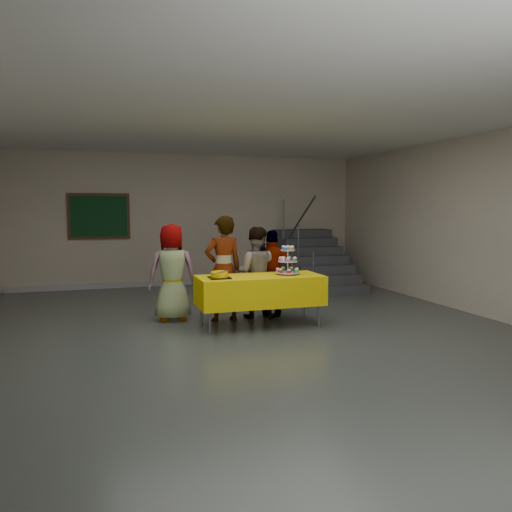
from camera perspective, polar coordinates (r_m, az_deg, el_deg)
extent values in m
plane|color=#4C514C|center=(6.99, -0.34, -9.27)|extent=(10.00, 10.00, 0.00)
cube|color=#B9AC95|center=(11.64, -7.63, 4.08)|extent=(8.00, 0.04, 3.00)
cube|color=#B9AC95|center=(8.82, 25.39, 3.13)|extent=(0.04, 10.00, 3.00)
cube|color=silver|center=(6.87, -0.35, 15.70)|extent=(8.00, 10.00, 0.04)
cube|color=#999999|center=(11.74, -7.53, -2.97)|extent=(7.90, 0.03, 0.12)
cylinder|color=#595960|center=(7.07, -5.34, -6.10)|extent=(0.04, 0.04, 0.73)
cylinder|color=#595960|center=(7.59, 7.21, -5.31)|extent=(0.04, 0.04, 0.73)
cylinder|color=#595960|center=(7.62, -6.26, -5.25)|extent=(0.04, 0.04, 0.73)
cylinder|color=#595960|center=(8.11, 5.49, -4.59)|extent=(0.04, 0.04, 0.73)
cube|color=#595960|center=(7.49, 0.46, -2.50)|extent=(1.80, 0.70, 0.02)
cube|color=#E7C504|center=(7.52, 0.46, -3.93)|extent=(1.88, 0.78, 0.44)
cylinder|color=silver|center=(7.66, 3.64, -2.07)|extent=(0.18, 0.18, 0.01)
cylinder|color=silver|center=(7.64, 3.65, -0.55)|extent=(0.02, 0.02, 0.42)
cylinder|color=silver|center=(7.66, 3.64, -1.89)|extent=(0.38, 0.38, 0.01)
cylinder|color=silver|center=(7.64, 3.65, -0.62)|extent=(0.30, 0.30, 0.01)
cylinder|color=silver|center=(7.62, 3.66, 0.65)|extent=(0.22, 0.22, 0.01)
cube|color=black|center=(7.25, -4.21, -2.48)|extent=(0.30, 0.30, 0.02)
cylinder|color=#FFCB00|center=(7.24, -4.22, -2.14)|extent=(0.25, 0.25, 0.07)
ellipsoid|color=#FFCB00|center=(7.24, -4.22, -1.86)|extent=(0.25, 0.25, 0.05)
ellipsoid|color=white|center=(7.21, -3.81, -1.75)|extent=(0.08, 0.08, 0.02)
cube|color=silver|center=(7.10, -4.13, -1.86)|extent=(0.30, 0.16, 0.04)
imported|color=slate|center=(8.00, -9.55, -1.85)|extent=(0.78, 0.53, 1.54)
imported|color=slate|center=(7.86, -3.76, -1.45)|extent=(0.65, 0.47, 1.67)
imported|color=slate|center=(8.09, -0.06, -1.90)|extent=(0.87, 0.78, 1.48)
imported|color=slate|center=(8.20, 1.93, -2.00)|extent=(0.90, 0.59, 1.42)
cube|color=#424447|center=(10.48, 9.41, -3.86)|extent=(1.30, 0.30, 0.18)
cube|color=#424447|center=(10.73, 8.69, -3.14)|extent=(1.30, 0.30, 0.36)
cube|color=#424447|center=(10.98, 8.01, -2.46)|extent=(1.30, 0.30, 0.54)
cube|color=#424447|center=(11.24, 7.36, -1.80)|extent=(1.30, 0.30, 0.72)
cube|color=#424447|center=(11.50, 6.74, -1.18)|extent=(1.30, 0.30, 0.90)
cube|color=#424447|center=(11.76, 6.14, -0.58)|extent=(1.30, 0.30, 1.08)
cube|color=#424447|center=(12.03, 5.58, -0.01)|extent=(1.30, 0.30, 1.26)
cube|color=#424447|center=(12.30, 5.03, 0.12)|extent=(1.30, 0.30, 1.26)
cylinder|color=#595960|center=(10.12, 6.54, -2.09)|extent=(0.04, 0.04, 0.90)
cylinder|color=#595960|center=(10.80, 4.84, 1.29)|extent=(0.04, 0.04, 0.90)
cylinder|color=#595960|center=(11.61, 3.18, 4.26)|extent=(0.04, 0.04, 0.90)
cylinder|color=#595960|center=(10.82, 4.76, 3.68)|extent=(0.04, 1.85, 1.20)
cube|color=#472B16|center=(11.43, -17.49, 4.35)|extent=(1.30, 0.04, 1.00)
cube|color=#133D1C|center=(11.41, -17.49, 4.34)|extent=(1.18, 0.02, 0.88)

